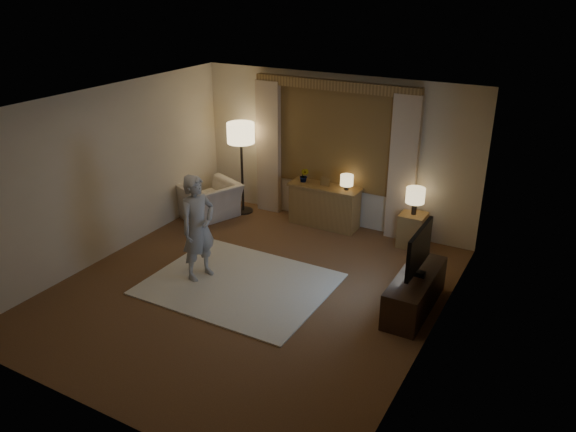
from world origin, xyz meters
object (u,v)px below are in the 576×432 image
Objects in this scene: side_table at (412,230)px; person at (198,228)px; armchair at (210,201)px; tv_stand at (415,292)px; sideboard at (324,207)px.

side_table is 3.46m from person.
person is at bearing 54.36° from armchair.
armchair is at bearing 164.21° from tv_stand.
sideboard is 2.08m from armchair.
sideboard reaches higher than armchair.
tv_stand is (2.20, -1.85, -0.10)m from sideboard.
person is (-2.35, -2.48, 0.51)m from side_table.
tv_stand is 0.91× the size of person.
sideboard is 0.86× the size of tv_stand.
person is (-0.76, -2.53, 0.44)m from sideboard.
tv_stand is 3.09m from person.
person reaches higher than side_table.
sideboard is 1.23× the size of armchair.
tv_stand is at bearing -62.71° from person.
sideboard is at bearing -2.56° from person.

